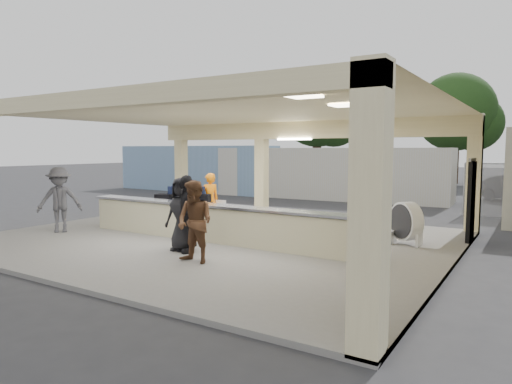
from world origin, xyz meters
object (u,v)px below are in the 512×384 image
Objects in this scene: passenger_b at (187,214)px; passenger_c at (60,200)px; container_blue at (196,168)px; passenger_d at (182,214)px; passenger_a at (195,222)px; container_white at (328,173)px; luggage_cart at (181,206)px; drum_fan at (406,222)px; baggage_handler at (210,201)px; baggage_counter at (207,222)px.

passenger_c is at bearing -155.46° from passenger_b.
passenger_d is at bearing -49.81° from container_blue.
passenger_a is 0.97× the size of passenger_b.
container_blue is at bearing 153.74° from passenger_b.
luggage_cart is at bearing -92.75° from container_white.
drum_fan is 0.60× the size of passenger_b.
passenger_d is (1.40, -2.86, 0.03)m from baggage_handler.
passenger_d is (-4.37, -3.53, 0.30)m from drum_fan.
passenger_a is at bearing -15.29° from passenger_b.
container_white is (-1.80, 12.29, 0.71)m from baggage_counter.
container_white is at bearing 27.71° from passenger_c.
passenger_c is at bearing -150.27° from luggage_cart.
baggage_handler is (-1.15, 1.59, 0.36)m from baggage_counter.
passenger_c is (-3.27, -2.91, 0.10)m from baggage_handler.
passenger_b is 0.17× the size of container_blue.
passenger_b is at bearing -49.43° from container_blue.
container_blue is at bearing 123.51° from passenger_d.
container_blue is (-15.08, 9.97, 0.67)m from drum_fan.
container_white is at bearing 98.32° from baggage_counter.
baggage_handler is at bearing -133.23° from drum_fan.
passenger_c reaches higher than passenger_a.
container_white is (-2.26, 13.63, 0.28)m from passenger_b.
container_white is at bearing 105.30° from passenger_a.
passenger_b reaches higher than baggage_counter.
passenger_a is 0.93× the size of passenger_c.
passenger_a is at bearing -48.80° from container_blue.
container_blue reaches higher than baggage_counter.
passenger_b is (1.61, -2.94, 0.06)m from baggage_handler.
baggage_counter is 2.44m from passenger_a.
container_blue is (-6.04, 13.54, 0.31)m from passenger_c.
container_blue is at bearing 177.45° from container_white.
passenger_c reaches higher than baggage_handler.
passenger_a is (1.29, -2.04, 0.40)m from baggage_counter.
passenger_d is at bearing -78.50° from baggage_counter.
baggage_handler is 4.37m from passenger_c.
luggage_cart is 4.30m from passenger_a.
passenger_b is at bearing -51.79° from passenger_c.
drum_fan is 0.65× the size of baggage_handler.
passenger_c is 0.16× the size of container_white.
passenger_b is 13.82m from container_white.
passenger_a is 0.15× the size of container_white.
drum_fan is (6.39, 1.27, -0.12)m from luggage_cart.
luggage_cart is 0.24× the size of container_blue.
container_white is (-6.43, 10.02, 0.61)m from drum_fan.
drum_fan is 5.46m from passenger_a.
container_white is (-0.65, 10.69, 0.35)m from baggage_handler.
container_white reaches higher than luggage_cart.
passenger_b is at bearing 56.27° from baggage_handler.
baggage_handler is (-5.78, -0.67, 0.26)m from drum_fan.
passenger_c reaches higher than drum_fan.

